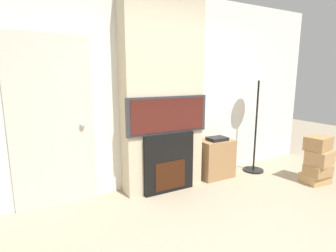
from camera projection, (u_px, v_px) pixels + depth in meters
The scene contains 8 objects.
wall_back at pixel (156, 92), 3.70m from camera, with size 6.00×0.06×2.70m.
chimney_breast at pixel (162, 92), 3.53m from camera, with size 1.12×0.33×2.70m.
fireplace at pixel (168, 163), 3.57m from camera, with size 0.73×0.15×0.81m.
television at pixel (168, 115), 3.44m from camera, with size 1.16×0.07×0.49m.
floor_lamp at pixel (258, 102), 4.18m from camera, with size 0.33×0.33×1.60m.
box_stack at pixel (318, 160), 3.83m from camera, with size 0.41×0.37×0.70m.
media_stand at pixel (215, 158), 4.10m from camera, with size 0.53×0.39×0.64m.
entry_door at pixel (53, 123), 3.07m from camera, with size 0.94×0.09×2.04m.
Camera 1 is at (-1.63, -1.33, 1.57)m, focal length 28.00 mm.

